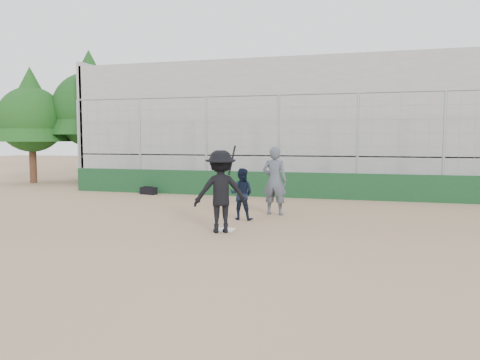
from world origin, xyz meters
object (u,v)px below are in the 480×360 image
(batter_at_plate, at_px, (221,191))
(catcher_crouched, at_px, (242,202))
(umpire, at_px, (275,184))
(equipment_bag, at_px, (149,191))

(batter_at_plate, height_order, catcher_crouched, batter_at_plate)
(umpire, bearing_deg, catcher_crouched, 62.18)
(catcher_crouched, distance_m, umpire, 1.42)
(batter_at_plate, bearing_deg, umpire, 76.01)
(batter_at_plate, relative_size, umpire, 1.15)
(catcher_crouched, height_order, equipment_bag, catcher_crouched)
(batter_at_plate, bearing_deg, equipment_bag, 128.40)
(batter_at_plate, xyz_separation_m, catcher_crouched, (0.02, 1.84, -0.51))
(batter_at_plate, height_order, equipment_bag, batter_at_plate)
(umpire, bearing_deg, batter_at_plate, 80.43)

